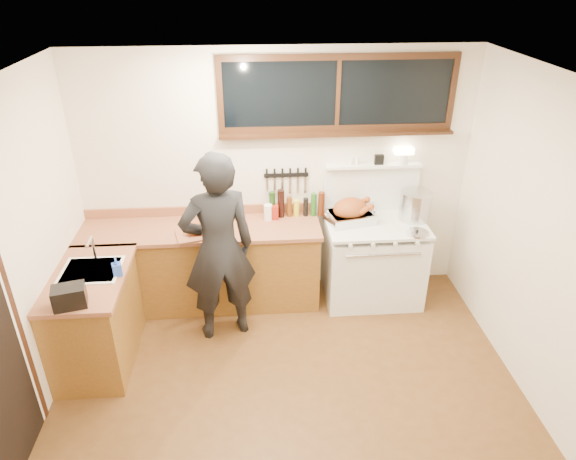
{
  "coord_description": "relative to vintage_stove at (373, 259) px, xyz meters",
  "views": [
    {
      "loc": [
        -0.26,
        -3.19,
        3.3
      ],
      "look_at": [
        0.05,
        0.85,
        1.15
      ],
      "focal_mm": 32.0,
      "sensor_mm": 36.0,
      "label": 1
    }
  ],
  "objects": [
    {
      "name": "ground_plane",
      "position": [
        -1.0,
        -1.41,
        -0.48
      ],
      "size": [
        4.0,
        3.5,
        0.02
      ],
      "primitive_type": "cube",
      "color": "#543216"
    },
    {
      "name": "room_shell",
      "position": [
        -1.0,
        -1.41,
        1.18
      ],
      "size": [
        4.1,
        3.6,
        2.65
      ],
      "color": "white",
      "rests_on": "ground"
    },
    {
      "name": "counter_back",
      "position": [
        -1.8,
        0.04,
        -0.01
      ],
      "size": [
        2.44,
        0.64,
        1.0
      ],
      "color": "brown",
      "rests_on": "ground"
    },
    {
      "name": "counter_left",
      "position": [
        -2.7,
        -0.79,
        -0.02
      ],
      "size": [
        0.64,
        1.09,
        0.9
      ],
      "color": "brown",
      "rests_on": "ground"
    },
    {
      "name": "sink_unit",
      "position": [
        -2.68,
        -0.71,
        0.38
      ],
      "size": [
        0.5,
        0.45,
        0.37
      ],
      "color": "white",
      "rests_on": "counter_left"
    },
    {
      "name": "vintage_stove",
      "position": [
        0.0,
        0.0,
        0.0
      ],
      "size": [
        1.02,
        0.74,
        1.6
      ],
      "color": "white",
      "rests_on": "ground"
    },
    {
      "name": "back_window",
      "position": [
        -0.4,
        0.31,
        1.6
      ],
      "size": [
        2.32,
        0.13,
        0.77
      ],
      "color": "black",
      "rests_on": "room_shell"
    },
    {
      "name": "knife_strip",
      "position": [
        -0.9,
        0.32,
        0.84
      ],
      "size": [
        0.46,
        0.03,
        0.28
      ],
      "color": "black",
      "rests_on": "room_shell"
    },
    {
      "name": "man",
      "position": [
        -1.59,
        -0.49,
        0.47
      ],
      "size": [
        0.78,
        0.61,
        1.88
      ],
      "color": "black",
      "rests_on": "ground"
    },
    {
      "name": "soap_bottle",
      "position": [
        -2.43,
        -0.8,
        0.52
      ],
      "size": [
        0.1,
        0.1,
        0.17
      ],
      "color": "blue",
      "rests_on": "counter_left"
    },
    {
      "name": "toaster",
      "position": [
        -2.7,
        -1.22,
        0.52
      ],
      "size": [
        0.28,
        0.23,
        0.17
      ],
      "color": "black",
      "rests_on": "counter_left"
    },
    {
      "name": "cutting_board",
      "position": [
        -1.81,
        -0.14,
        0.48
      ],
      "size": [
        0.44,
        0.37,
        0.14
      ],
      "color": "#9A5B3D",
      "rests_on": "counter_back"
    },
    {
      "name": "roast_turkey",
      "position": [
        -0.26,
        0.06,
        0.54
      ],
      "size": [
        0.53,
        0.44,
        0.25
      ],
      "color": "silver",
      "rests_on": "vintage_stove"
    },
    {
      "name": "stockpot",
      "position": [
        0.41,
        0.06,
        0.58
      ],
      "size": [
        0.39,
        0.39,
        0.3
      ],
      "color": "silver",
      "rests_on": "vintage_stove"
    },
    {
      "name": "saucepan",
      "position": [
        -0.03,
        0.29,
        0.49
      ],
      "size": [
        0.18,
        0.27,
        0.11
      ],
      "color": "silver",
      "rests_on": "vintage_stove"
    },
    {
      "name": "pot_lid",
      "position": [
        0.35,
        -0.27,
        0.44
      ],
      "size": [
        0.28,
        0.28,
        0.04
      ],
      "color": "silver",
      "rests_on": "vintage_stove"
    },
    {
      "name": "coffee_tin",
      "position": [
        -1.04,
        0.17,
        0.51
      ],
      "size": [
        0.1,
        0.08,
        0.15
      ],
      "color": "maroon",
      "rests_on": "counter_back"
    },
    {
      "name": "pitcher",
      "position": [
        -1.1,
        0.16,
        0.51
      ],
      "size": [
        0.11,
        0.11,
        0.16
      ],
      "color": "white",
      "rests_on": "counter_back"
    },
    {
      "name": "bottle_cluster",
      "position": [
        -0.81,
        0.22,
        0.56
      ],
      "size": [
        0.58,
        0.07,
        0.3
      ],
      "color": "black",
      "rests_on": "counter_back"
    }
  ]
}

